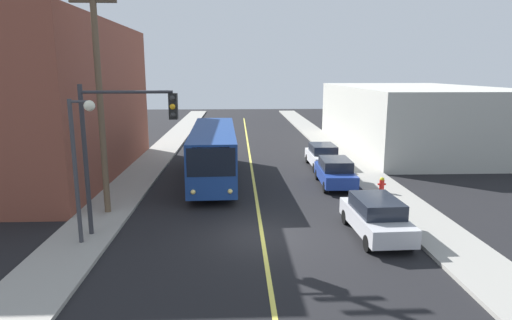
% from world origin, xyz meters
% --- Properties ---
extents(ground_plane, '(120.00, 120.00, 0.00)m').
position_xyz_m(ground_plane, '(0.00, 0.00, 0.00)').
color(ground_plane, black).
extents(sidewalk_left, '(2.50, 90.00, 0.15)m').
position_xyz_m(sidewalk_left, '(-7.25, 10.00, 0.07)').
color(sidewalk_left, gray).
rests_on(sidewalk_left, ground).
extents(sidewalk_right, '(2.50, 90.00, 0.15)m').
position_xyz_m(sidewalk_right, '(7.25, 10.00, 0.07)').
color(sidewalk_right, gray).
rests_on(sidewalk_right, ground).
extents(lane_stripe_center, '(0.16, 60.00, 0.01)m').
position_xyz_m(lane_stripe_center, '(0.00, 15.00, 0.01)').
color(lane_stripe_center, '#D8CC4C').
rests_on(lane_stripe_center, ground).
extents(building_left_brick, '(10.00, 17.81, 9.60)m').
position_xyz_m(building_left_brick, '(-13.49, 11.05, 4.80)').
color(building_left_brick, brown).
rests_on(building_left_brick, ground).
extents(building_right_warehouse, '(12.00, 20.60, 5.32)m').
position_xyz_m(building_right_warehouse, '(14.49, 20.58, 2.66)').
color(building_right_warehouse, '#B2B2A8').
rests_on(building_right_warehouse, ground).
extents(city_bus, '(2.94, 12.22, 3.20)m').
position_xyz_m(city_bus, '(-2.44, 9.56, 1.82)').
color(city_bus, navy).
rests_on(city_bus, ground).
extents(parked_car_silver, '(1.95, 4.46, 1.62)m').
position_xyz_m(parked_car_silver, '(4.62, -0.20, 0.84)').
color(parked_car_silver, '#B7B7BC').
rests_on(parked_car_silver, ground).
extents(parked_car_blue, '(1.95, 4.46, 1.62)m').
position_xyz_m(parked_car_blue, '(4.72, 7.69, 0.84)').
color(parked_car_blue, navy).
rests_on(parked_car_blue, ground).
extents(parked_car_white, '(1.83, 4.40, 1.62)m').
position_xyz_m(parked_car_white, '(4.97, 12.70, 0.84)').
color(parked_car_white, silver).
rests_on(parked_car_white, ground).
extents(utility_pole_near, '(2.40, 0.28, 10.93)m').
position_xyz_m(utility_pole_near, '(-7.10, 3.02, 6.13)').
color(utility_pole_near, brown).
rests_on(utility_pole_near, sidewalk_left).
extents(traffic_signal_left_corner, '(3.75, 0.48, 6.00)m').
position_xyz_m(traffic_signal_left_corner, '(-5.41, 0.17, 4.30)').
color(traffic_signal_left_corner, '#2D2D33').
rests_on(traffic_signal_left_corner, sidewalk_left).
extents(street_lamp_left, '(0.98, 0.40, 5.50)m').
position_xyz_m(street_lamp_left, '(-6.83, -0.70, 3.74)').
color(street_lamp_left, '#38383D').
rests_on(street_lamp_left, sidewalk_left).
extents(fire_hydrant, '(0.44, 0.26, 0.84)m').
position_xyz_m(fire_hydrant, '(6.85, 5.71, 0.58)').
color(fire_hydrant, red).
rests_on(fire_hydrant, sidewalk_right).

